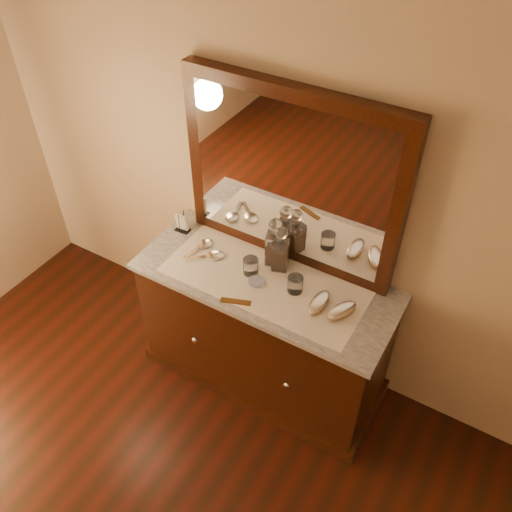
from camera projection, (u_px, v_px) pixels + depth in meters
name	position (u px, v px, depth m)	size (l,w,h in m)	color
dresser_cabinet	(265.00, 332.00, 3.17)	(1.40, 0.55, 0.82)	black
dresser_plinth	(264.00, 368.00, 3.42)	(1.46, 0.59, 0.08)	black
knob_left	(195.00, 340.00, 3.07)	(0.04, 0.04, 0.04)	silver
knob_right	(287.00, 385.00, 2.85)	(0.04, 0.04, 0.04)	silver
marble_top	(265.00, 281.00, 2.88)	(1.44, 0.59, 0.03)	silver
mirror_frame	(291.00, 180.00, 2.69)	(1.20, 0.08, 1.00)	black
mirror_glass	(288.00, 183.00, 2.66)	(1.06, 0.01, 0.86)	white
lace_runner	(264.00, 281.00, 2.85)	(1.10, 0.45, 0.00)	white
pin_dish	(256.00, 281.00, 2.84)	(0.09, 0.09, 0.02)	white
comb	(236.00, 301.00, 2.74)	(0.16, 0.03, 0.01)	brown
napkin_rack	(182.00, 223.00, 3.14)	(0.09, 0.06, 0.13)	black
decanter_left	(275.00, 246.00, 2.89)	(0.11, 0.11, 0.30)	brown
decanter_right	(281.00, 253.00, 2.86)	(0.11, 0.11, 0.28)	brown
brush_near	(319.00, 303.00, 2.70)	(0.08, 0.18, 0.05)	#9A805E
brush_far	(341.00, 311.00, 2.66)	(0.15, 0.20, 0.05)	#9A805E
hand_mirror_outer	(203.00, 245.00, 3.05)	(0.10, 0.22, 0.02)	silver
hand_mirror_inner	(212.00, 256.00, 2.99)	(0.20, 0.19, 0.02)	silver
tumblers	(273.00, 275.00, 2.82)	(0.35, 0.09, 0.09)	white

